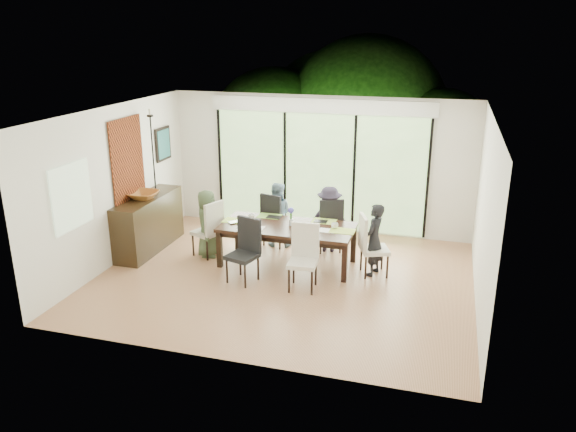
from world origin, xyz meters
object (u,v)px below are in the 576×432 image
(bowl, at_px, (143,195))
(person_right_end, at_px, (374,240))
(person_left_end, at_px, (207,223))
(person_far_right, at_px, (329,219))
(cup_b, at_px, (294,226))
(vase, at_px, (291,222))
(chair_right_end, at_px, (375,245))
(chair_near_left, at_px, (242,251))
(chair_far_left, at_px, (277,218))
(cup_a, at_px, (251,217))
(chair_far_right, at_px, (329,223))
(person_far_left, at_px, (277,214))
(sideboard, at_px, (149,223))
(laptop, at_px, (238,222))
(chair_near_right, at_px, (303,258))
(chair_left_end, at_px, (207,228))
(cup_c, at_px, (335,226))
(table_top, at_px, (287,227))

(bowl, bearing_deg, person_right_end, 1.52)
(person_left_end, bearing_deg, person_far_right, -73.71)
(cup_b, bearing_deg, vase, 123.69)
(chair_right_end, height_order, chair_near_left, same)
(chair_far_left, distance_m, cup_a, 0.78)
(person_left_end, height_order, person_right_end, same)
(chair_far_right, bearing_deg, cup_b, 44.74)
(chair_far_right, relative_size, chair_near_left, 1.00)
(person_far_left, bearing_deg, person_far_right, 173.62)
(chair_right_end, distance_m, sideboard, 4.15)
(chair_right_end, xyz_separation_m, chair_near_left, (-2.00, -0.87, 0.00))
(person_right_end, height_order, person_far_left, same)
(person_far_left, relative_size, cup_b, 12.90)
(person_far_right, height_order, bowl, person_far_right)
(person_far_left, bearing_deg, chair_right_end, 150.56)
(laptop, height_order, sideboard, sideboard)
(chair_right_end, xyz_separation_m, chair_near_right, (-1.00, -0.87, 0.00))
(chair_near_right, height_order, bowl, bowl)
(sideboard, xyz_separation_m, bowl, (0.00, -0.10, 0.57))
(chair_near_right, bearing_deg, chair_far_left, 115.08)
(chair_left_end, distance_m, person_far_left, 1.34)
(chair_far_left, distance_m, person_far_left, 0.09)
(chair_far_right, distance_m, cup_c, 0.82)
(person_far_right, bearing_deg, laptop, 25.98)
(vase, relative_size, sideboard, 0.06)
(chair_left_end, distance_m, cup_a, 0.85)
(person_far_left, bearing_deg, chair_left_end, 31.94)
(cup_a, bearing_deg, chair_left_end, -169.38)
(vase, relative_size, laptop, 0.36)
(person_left_end, xyz_separation_m, laptop, (0.63, -0.10, 0.11))
(chair_far_left, bearing_deg, chair_far_right, -164.27)
(cup_b, distance_m, bowl, 2.82)
(chair_right_end, xyz_separation_m, cup_b, (-1.35, -0.10, 0.23))
(chair_far_left, height_order, person_left_end, person_left_end)
(chair_left_end, relative_size, chair_far_left, 1.00)
(chair_near_left, distance_m, sideboard, 2.32)
(chair_far_right, height_order, cup_a, chair_far_right)
(chair_near_left, height_order, cup_b, chair_near_left)
(cup_a, bearing_deg, vase, -7.59)
(chair_left_end, relative_size, person_far_left, 0.85)
(cup_b, bearing_deg, laptop, 180.00)
(chair_left_end, bearing_deg, person_far_left, 150.58)
(vase, xyz_separation_m, bowl, (-2.70, -0.16, 0.30))
(chair_left_end, xyz_separation_m, bowl, (-1.15, -0.11, 0.55))
(person_right_end, xyz_separation_m, vase, (-1.43, 0.05, 0.16))
(person_far_left, distance_m, cup_c, 1.45)
(cup_b, bearing_deg, chair_far_left, 122.28)
(table_top, relative_size, person_right_end, 1.86)
(cup_b, bearing_deg, bowl, -179.80)
(chair_near_left, bearing_deg, laptop, 130.31)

